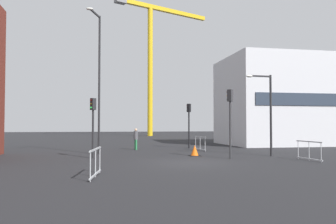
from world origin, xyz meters
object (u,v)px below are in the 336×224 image
(construction_crane, at_px, (153,47))
(traffic_light_crosswalk, at_px, (230,112))
(traffic_light_median, at_px, (189,118))
(pedestrian_walking, at_px, (136,137))
(streetlamp_tall, at_px, (98,73))
(streetlamp_short, at_px, (267,106))
(traffic_light_verge, at_px, (93,117))
(traffic_cone_orange, at_px, (195,151))

(construction_crane, relative_size, traffic_light_crosswalk, 5.79)
(traffic_light_median, height_order, pedestrian_walking, traffic_light_median)
(traffic_light_crosswalk, bearing_deg, traffic_light_median, 91.05)
(streetlamp_tall, xyz_separation_m, traffic_light_crosswalk, (7.63, -4.32, -2.70))
(streetlamp_short, bearing_deg, streetlamp_tall, 163.47)
(streetlamp_short, xyz_separation_m, traffic_light_crosswalk, (-2.92, -1.19, -0.45))
(traffic_light_verge, distance_m, pedestrian_walking, 7.29)
(streetlamp_tall, xyz_separation_m, traffic_cone_orange, (6.07, -2.15, -5.10))
(construction_crane, height_order, traffic_light_median, construction_crane)
(streetlamp_tall, height_order, traffic_light_crosswalk, streetlamp_tall)
(construction_crane, relative_size, streetlamp_short, 4.55)
(streetlamp_tall, bearing_deg, traffic_light_crosswalk, -29.53)
(streetlamp_short, bearing_deg, traffic_light_verge, 176.45)
(traffic_cone_orange, bearing_deg, traffic_light_median, 78.83)
(streetlamp_short, height_order, traffic_light_median, streetlamp_short)
(traffic_light_verge, distance_m, traffic_light_crosswalk, 8.11)
(traffic_light_verge, xyz_separation_m, traffic_light_crosswalk, (7.89, -1.86, 0.30))
(traffic_light_crosswalk, bearing_deg, streetlamp_tall, 150.47)
(construction_crane, relative_size, pedestrian_walking, 13.91)
(construction_crane, xyz_separation_m, traffic_light_crosswalk, (-1.32, -41.35, -12.99))
(traffic_light_median, height_order, traffic_light_verge, traffic_light_median)
(streetlamp_tall, distance_m, traffic_cone_orange, 8.21)
(streetlamp_short, relative_size, traffic_light_verge, 1.45)
(streetlamp_short, xyz_separation_m, traffic_light_verge, (-10.81, 0.67, -0.75))
(traffic_light_median, bearing_deg, traffic_light_verge, -136.41)
(traffic_light_crosswalk, relative_size, pedestrian_walking, 2.40)
(streetlamp_short, height_order, pedestrian_walking, streetlamp_short)
(construction_crane, bearing_deg, traffic_cone_orange, -94.20)
(traffic_light_crosswalk, bearing_deg, traffic_cone_orange, 125.59)
(streetlamp_tall, relative_size, pedestrian_walking, 5.56)
(traffic_light_verge, bearing_deg, traffic_light_crosswalk, -13.29)
(traffic_light_median, bearing_deg, traffic_light_crosswalk, -88.95)
(streetlamp_tall, relative_size, streetlamp_short, 1.82)
(streetlamp_tall, bearing_deg, traffic_cone_orange, -19.46)
(construction_crane, bearing_deg, traffic_light_verge, -103.13)
(streetlamp_short, distance_m, traffic_light_crosswalk, 3.19)
(streetlamp_short, bearing_deg, pedestrian_walking, 137.22)
(traffic_light_median, distance_m, pedestrian_walking, 4.91)
(streetlamp_tall, xyz_separation_m, traffic_light_median, (7.46, 4.89, -2.89))
(traffic_light_verge, bearing_deg, traffic_light_median, 43.59)
(pedestrian_walking, relative_size, traffic_cone_orange, 2.46)
(traffic_light_median, distance_m, traffic_light_verge, 10.66)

